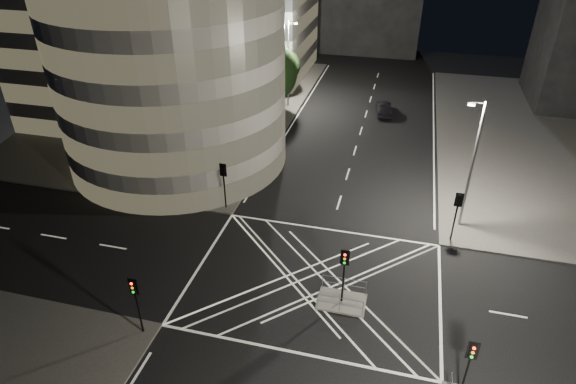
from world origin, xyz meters
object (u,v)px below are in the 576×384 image
(traffic_signal_fl, at_px, (224,178))
(street_lamp_right_far, at_px, (472,162))
(traffic_signal_nl, at_px, (135,296))
(street_lamp_left_near, at_px, (236,121))
(central_island, at_px, (341,302))
(traffic_signal_nr, at_px, (470,360))
(street_lamp_left_far, at_px, (289,61))
(traffic_signal_fr, at_px, (457,208))
(sedan, at_px, (383,108))
(traffic_signal_island, at_px, (344,267))

(traffic_signal_fl, xyz_separation_m, street_lamp_right_far, (18.24, 2.20, 2.63))
(traffic_signal_nl, bearing_deg, street_lamp_left_near, 91.94)
(central_island, height_order, traffic_signal_nr, traffic_signal_nr)
(central_island, relative_size, street_lamp_left_far, 0.30)
(central_island, height_order, street_lamp_left_near, street_lamp_left_near)
(traffic_signal_fr, bearing_deg, sedan, 106.28)
(traffic_signal_nl, bearing_deg, central_island, 26.14)
(central_island, distance_m, traffic_signal_nr, 9.08)
(traffic_signal_island, height_order, street_lamp_left_near, street_lamp_left_near)
(traffic_signal_fl, distance_m, traffic_signal_island, 13.62)
(central_island, relative_size, traffic_signal_fl, 0.75)
(central_island, height_order, street_lamp_left_far, street_lamp_left_far)
(traffic_signal_nl, bearing_deg, street_lamp_right_far, 40.91)
(traffic_signal_fl, height_order, traffic_signal_nl, same)
(traffic_signal_nl, relative_size, street_lamp_left_far, 0.40)
(street_lamp_left_near, bearing_deg, central_island, -49.73)
(traffic_signal_nl, relative_size, street_lamp_right_far, 0.40)
(traffic_signal_nr, bearing_deg, street_lamp_right_far, 87.70)
(traffic_signal_fl, xyz_separation_m, traffic_signal_nl, (0.00, -13.60, 0.00))
(traffic_signal_nl, bearing_deg, traffic_signal_island, 26.14)
(central_island, distance_m, street_lamp_left_far, 33.95)
(central_island, xyz_separation_m, street_lamp_left_far, (-11.44, 31.50, 5.47))
(traffic_signal_island, bearing_deg, central_island, 0.00)
(traffic_signal_island, bearing_deg, sedan, 90.16)
(traffic_signal_nl, relative_size, street_lamp_left_near, 0.40)
(central_island, bearing_deg, traffic_signal_fl, 142.46)
(traffic_signal_fl, relative_size, street_lamp_left_far, 0.40)
(traffic_signal_nr, height_order, sedan, traffic_signal_nr)
(central_island, height_order, traffic_signal_fl, traffic_signal_fl)
(traffic_signal_nl, xyz_separation_m, street_lamp_right_far, (18.24, 15.80, 2.63))
(central_island, bearing_deg, sedan, 90.16)
(central_island, bearing_deg, street_lamp_left_far, 109.95)
(traffic_signal_fl, bearing_deg, sedan, 65.58)
(traffic_signal_nl, xyz_separation_m, traffic_signal_fr, (17.60, 13.60, 0.00))
(sedan, bearing_deg, traffic_signal_nr, 91.64)
(central_island, xyz_separation_m, sedan, (-0.09, 31.89, 0.65))
(traffic_signal_fr, bearing_deg, traffic_signal_nr, -90.00)
(traffic_signal_nl, xyz_separation_m, sedan, (10.71, 37.19, -2.19))
(central_island, relative_size, street_lamp_right_far, 0.30)
(traffic_signal_nl, bearing_deg, traffic_signal_nr, 0.00)
(street_lamp_left_near, relative_size, street_lamp_right_far, 1.00)
(traffic_signal_island, distance_m, sedan, 31.96)
(traffic_signal_nr, bearing_deg, street_lamp_left_near, 134.13)
(traffic_signal_fl, relative_size, traffic_signal_nr, 1.00)
(traffic_signal_fr, distance_m, traffic_signal_nr, 13.60)
(street_lamp_left_far, bearing_deg, traffic_signal_nr, -63.64)
(traffic_signal_fl, distance_m, traffic_signal_fr, 17.60)
(sedan, bearing_deg, street_lamp_left_far, -6.91)
(traffic_signal_fr, bearing_deg, central_island, -129.33)
(traffic_signal_nl, relative_size, traffic_signal_fr, 1.00)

